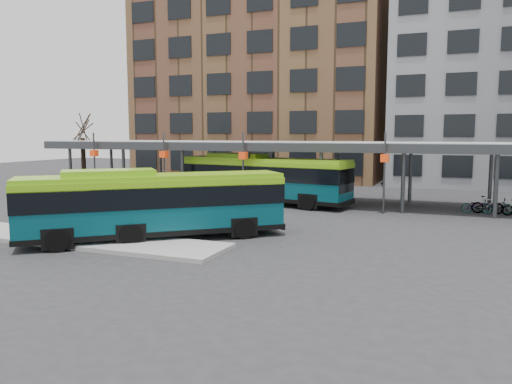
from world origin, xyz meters
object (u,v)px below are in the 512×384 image
object	(u,v)px
bus_front	(153,203)
pedestrian	(110,216)
tree	(84,162)
bus_rear	(262,178)

from	to	relation	value
bus_front	pedestrian	world-z (taller)	bus_front
tree	bus_front	xyz separation A→B (m)	(15.46, -13.46, -0.78)
tree	bus_rear	distance (m)	15.68
tree	pedestrian	world-z (taller)	tree
bus_front	bus_rear	world-z (taller)	bus_rear
pedestrian	bus_front	bearing A→B (deg)	-6.42
tree	bus_rear	bearing A→B (deg)	-2.30
tree	bus_front	world-z (taller)	tree
tree	pedestrian	xyz separation A→B (m)	(14.02, -14.62, -1.29)
bus_rear	pedestrian	xyz separation A→B (m)	(-1.63, -13.99, -0.62)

